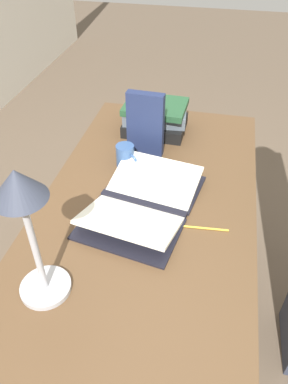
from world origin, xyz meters
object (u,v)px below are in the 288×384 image
(book_standing_upright, at_px, (145,125))
(pencil, at_px, (204,228))
(reading_lamp, at_px, (25,212))
(coffee_mug, at_px, (126,156))
(book_stack_tall, at_px, (155,118))
(open_book, at_px, (143,202))

(book_standing_upright, distance_m, pencil, 0.50)
(reading_lamp, bearing_deg, coffee_mug, -6.65)
(book_stack_tall, bearing_deg, book_standing_upright, 178.86)
(open_book, height_order, coffee_mug, coffee_mug)
(reading_lamp, distance_m, coffee_mug, 0.66)
(book_standing_upright, height_order, reading_lamp, reading_lamp)
(book_stack_tall, xyz_separation_m, coffee_mug, (-0.30, 0.06, -0.02))
(book_stack_tall, distance_m, book_standing_upright, 0.20)
(coffee_mug, bearing_deg, book_standing_upright, -27.18)
(book_standing_upright, bearing_deg, reading_lamp, 172.90)
(coffee_mug, height_order, pencil, coffee_mug)
(book_standing_upright, xyz_separation_m, pencil, (-0.39, -0.28, -0.13))
(book_stack_tall, bearing_deg, pencil, -154.41)
(reading_lamp, bearing_deg, pencil, -51.18)
(book_stack_tall, distance_m, reading_lamp, 0.95)
(open_book, xyz_separation_m, pencil, (-0.07, -0.22, -0.02))
(book_stack_tall, height_order, reading_lamp, reading_lamp)
(reading_lamp, bearing_deg, open_book, -25.64)
(coffee_mug, bearing_deg, pencil, -129.90)
(book_standing_upright, bearing_deg, book_stack_tall, 1.75)
(book_standing_upright, height_order, pencil, book_standing_upright)
(book_stack_tall, bearing_deg, open_book, -173.52)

